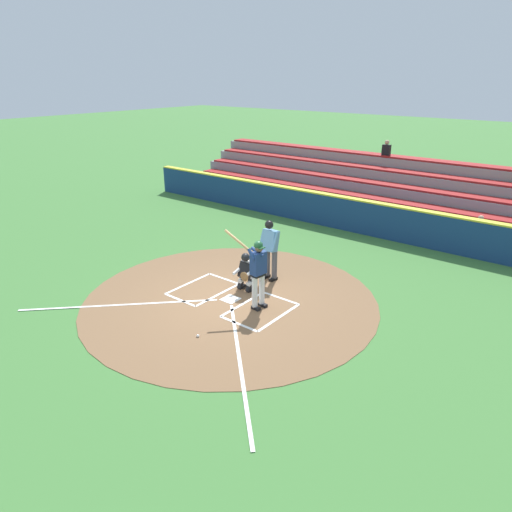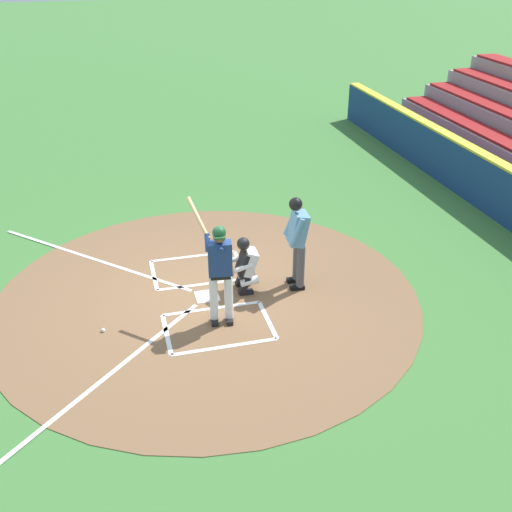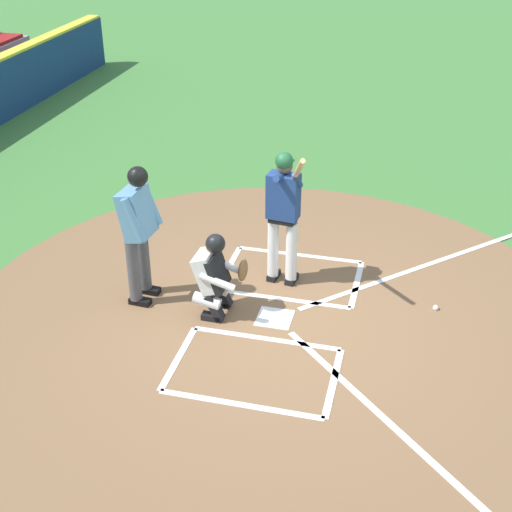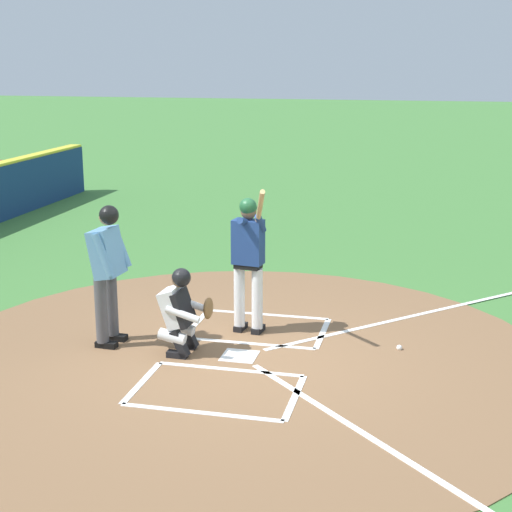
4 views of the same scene
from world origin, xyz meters
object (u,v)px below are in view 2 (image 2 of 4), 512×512
(catcher, at_px, (244,264))
(plate_umpire, at_px, (298,236))
(baseball, at_px, (103,330))
(batter, at_px, (220,267))

(catcher, xyz_separation_m, plate_umpire, (-0.08, -1.01, 0.49))
(catcher, xyz_separation_m, baseball, (-0.73, 2.70, -0.55))
(batter, relative_size, plate_umpire, 1.14)
(batter, distance_m, plate_umpire, 1.86)
(catcher, distance_m, plate_umpire, 1.12)
(batter, height_order, plate_umpire, batter)
(batter, relative_size, catcher, 1.88)
(batter, distance_m, catcher, 1.24)
(plate_umpire, height_order, baseball, plate_umpire)
(batter, xyz_separation_m, plate_umpire, (0.84, -1.66, -0.02))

